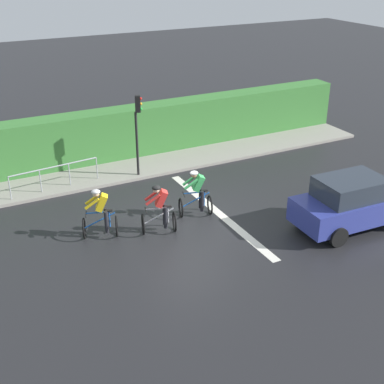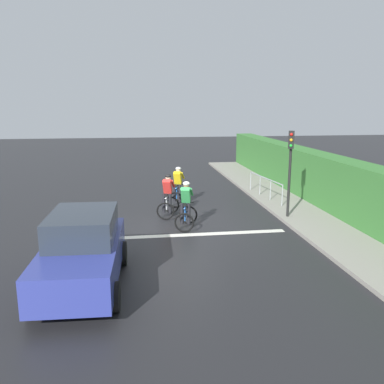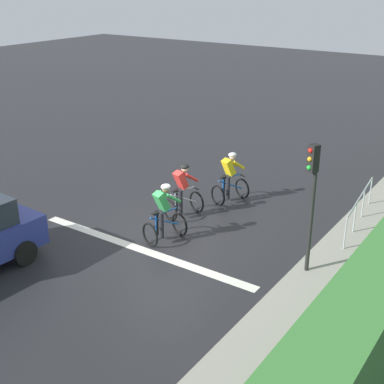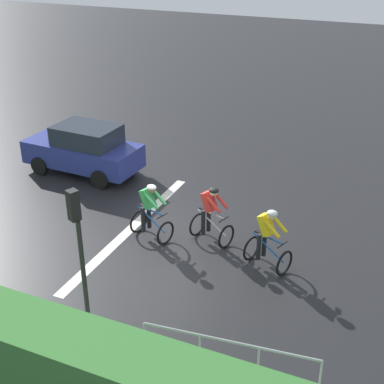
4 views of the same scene
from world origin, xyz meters
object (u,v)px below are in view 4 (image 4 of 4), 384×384
cyclist_lead (267,240)px  cyclist_mid (150,212)px  traffic_light_near_crossing (78,241)px  cyclist_second (211,215)px  car_navy (84,149)px  pedestrian_railing_kerbside (229,350)px

cyclist_lead → cyclist_mid: (-0.09, -3.36, 0.00)m
cyclist_mid → traffic_light_near_crossing: (3.93, 0.51, 1.43)m
cyclist_second → car_navy: bearing=-113.5°
car_navy → cyclist_lead: bearing=67.7°
cyclist_lead → car_navy: size_ratio=0.40×
cyclist_second → car_navy: (-2.51, -5.77, 0.08)m
cyclist_lead → cyclist_mid: size_ratio=1.00×
cyclist_lead → pedestrian_railing_kerbside: bearing=6.4°
cyclist_mid → traffic_light_near_crossing: 4.21m
cyclist_mid → car_navy: car_navy is taller
pedestrian_railing_kerbside → cyclist_second: bearing=-154.4°
traffic_light_near_crossing → pedestrian_railing_kerbside: bearing=86.4°
cyclist_mid → car_navy: 5.15m
cyclist_mid → traffic_light_near_crossing: traffic_light_near_crossing is taller
cyclist_mid → car_navy: bearing=-125.8°
cyclist_mid → pedestrian_railing_kerbside: (4.13, 3.82, -0.01)m
cyclist_second → pedestrian_railing_kerbside: 5.14m
cyclist_lead → cyclist_mid: bearing=-91.5°
cyclist_second → cyclist_mid: 1.67m
traffic_light_near_crossing → pedestrian_railing_kerbside: (0.21, 3.31, -1.44)m
cyclist_mid → car_navy: (-3.01, -4.18, 0.08)m
cyclist_lead → cyclist_second: 1.87m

